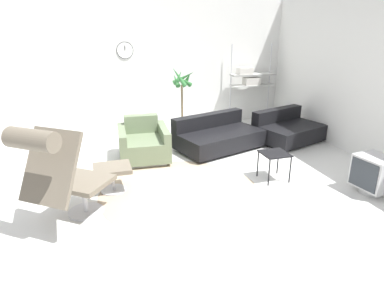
{
  "coord_description": "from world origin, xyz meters",
  "views": [
    {
      "loc": [
        -1.22,
        -4.57,
        2.23
      ],
      "look_at": [
        0.19,
        0.02,
        0.55
      ],
      "focal_mm": 32.0,
      "sensor_mm": 36.0,
      "label": 1
    }
  ],
  "objects": [
    {
      "name": "ottoman",
      "position": [
        -1.0,
        -0.07,
        0.28
      ],
      "size": [
        0.51,
        0.43,
        0.37
      ],
      "color": "#BCBCC1",
      "rests_on": "ground_plane"
    },
    {
      "name": "wall_right",
      "position": [
        3.28,
        0.0,
        1.4
      ],
      "size": [
        0.06,
        12.0,
        2.8
      ],
      "color": "silver",
      "rests_on": "ground_plane"
    },
    {
      "name": "potted_plant",
      "position": [
        0.67,
        2.33,
        0.68
      ],
      "size": [
        0.59,
        0.61,
        1.43
      ],
      "color": "silver",
      "rests_on": "ground_plane"
    },
    {
      "name": "armchair_red",
      "position": [
        -0.39,
        1.03,
        0.27
      ],
      "size": [
        0.89,
        0.96,
        0.71
      ],
      "rotation": [
        0.0,
        0.0,
        3.08
      ],
      "color": "silver",
      "rests_on": "ground_plane"
    },
    {
      "name": "round_rug",
      "position": [
        -0.11,
        -0.38,
        0.0
      ],
      "size": [
        2.26,
        2.26,
        0.01
      ],
      "color": "tan",
      "rests_on": "ground_plane"
    },
    {
      "name": "shelf_unit",
      "position": [
        2.41,
        2.66,
        1.07
      ],
      "size": [
        1.06,
        0.28,
        1.81
      ],
      "color": "#BCBCC1",
      "rests_on": "ground_plane"
    },
    {
      "name": "crt_television",
      "position": [
        2.44,
        -1.19,
        0.29
      ],
      "size": [
        0.49,
        0.53,
        0.54
      ],
      "rotation": [
        0.0,
        0.0,
        1.71
      ],
      "color": "#B7B7B7",
      "rests_on": "ground_plane"
    },
    {
      "name": "couch_low",
      "position": [
        1.04,
        1.15,
        0.22
      ],
      "size": [
        1.76,
        1.33,
        0.61
      ],
      "rotation": [
        0.0,
        0.0,
        3.45
      ],
      "color": "black",
      "rests_on": "ground_plane"
    },
    {
      "name": "wall_back",
      "position": [
        -0.0,
        2.97,
        1.4
      ],
      "size": [
        12.0,
        0.09,
        2.8
      ],
      "color": "silver",
      "rests_on": "ground_plane"
    },
    {
      "name": "couch_second",
      "position": [
        2.54,
        1.14,
        0.22
      ],
      "size": [
        1.46,
        1.24,
        0.61
      ],
      "rotation": [
        0.0,
        0.0,
        3.45
      ],
      "color": "black",
      "rests_on": "ground_plane"
    },
    {
      "name": "side_table",
      "position": [
        1.35,
        -0.39,
        0.38
      ],
      "size": [
        0.39,
        0.39,
        0.43
      ],
      "color": "black",
      "rests_on": "ground_plane"
    },
    {
      "name": "lounge_chair",
      "position": [
        -1.61,
        -0.87,
        0.77
      ],
      "size": [
        1.1,
        1.19,
        1.28
      ],
      "rotation": [
        0.0,
        0.0,
        -0.65
      ],
      "color": "#BCBCC1",
      "rests_on": "ground_plane"
    },
    {
      "name": "ground_plane",
      "position": [
        0.0,
        0.0,
        0.0
      ],
      "size": [
        12.0,
        12.0,
        0.0
      ],
      "primitive_type": "plane",
      "color": "silver"
    }
  ]
}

